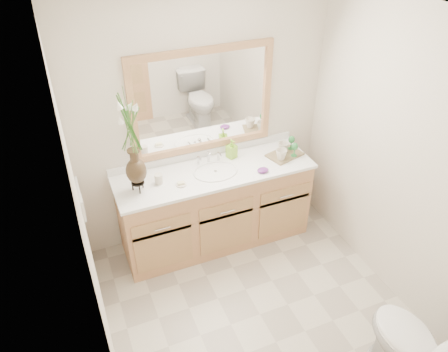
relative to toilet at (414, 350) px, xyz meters
name	(u,v)px	position (x,y,z in m)	size (l,w,h in m)	color
floor	(260,314)	(-0.70, 0.92, -0.37)	(2.60, 2.60, 0.00)	beige
ceiling	(281,24)	(-0.70, 0.92, 2.03)	(2.40, 2.60, 0.02)	white
wall_back	(203,121)	(-0.70, 2.22, 0.83)	(2.40, 0.02, 2.40)	beige
wall_left	(90,250)	(-1.90, 0.92, 0.83)	(0.02, 2.60, 2.40)	beige
wall_right	(406,166)	(0.50, 0.92, 0.83)	(0.02, 2.60, 2.40)	beige
vanity	(215,207)	(-0.70, 1.93, 0.03)	(1.80, 0.55, 0.80)	tan
counter	(215,172)	(-0.70, 1.93, 0.45)	(1.84, 0.57, 0.03)	white
sink	(215,177)	(-0.70, 1.92, 0.41)	(0.38, 0.34, 0.23)	white
mirror	(203,101)	(-0.70, 2.20, 1.04)	(1.32, 0.04, 0.97)	white
switch_plate	(82,204)	(-1.89, 1.68, 0.61)	(0.02, 0.12, 0.12)	white
toilet	(414,350)	(0.00, 0.00, 0.00)	(0.42, 0.75, 0.74)	white
flower_vase	(131,132)	(-1.41, 1.90, 1.03)	(0.20, 0.20, 0.83)	black
tumbler	(159,179)	(-1.22, 1.94, 0.51)	(0.07, 0.07, 0.09)	beige
soap_dish	(181,184)	(-1.05, 1.84, 0.47)	(0.10, 0.10, 0.03)	beige
soap_bottle	(232,149)	(-0.46, 2.09, 0.55)	(0.08, 0.08, 0.17)	#84C42E
purple_dish	(263,170)	(-0.30, 1.75, 0.48)	(0.11, 0.08, 0.04)	#67287A
tray	(285,155)	(0.02, 1.92, 0.47)	(0.33, 0.22, 0.02)	brown
mug_left	(281,154)	(-0.06, 1.86, 0.53)	(0.11, 0.10, 0.11)	beige
mug_right	(283,147)	(0.02, 1.97, 0.53)	(0.11, 0.10, 0.11)	beige
goblet_front	(295,147)	(0.08, 1.86, 0.57)	(0.06, 0.06, 0.14)	#297B38
goblet_back	(292,140)	(0.12, 1.99, 0.57)	(0.06, 0.06, 0.14)	#297B38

